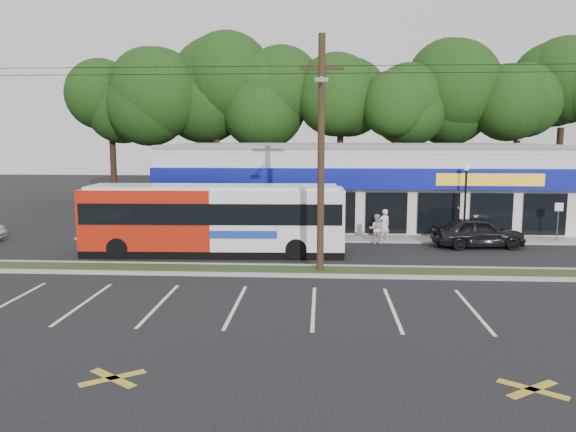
% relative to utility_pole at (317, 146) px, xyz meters
% --- Properties ---
extents(ground, '(120.00, 120.00, 0.00)m').
position_rel_utility_pole_xyz_m(ground, '(-2.83, -0.93, -5.41)').
color(ground, black).
rests_on(ground, ground).
extents(grass_strip, '(40.00, 1.60, 0.12)m').
position_rel_utility_pole_xyz_m(grass_strip, '(-2.83, 0.07, -5.35)').
color(grass_strip, '#203917').
rests_on(grass_strip, ground).
extents(curb_south, '(40.00, 0.25, 0.14)m').
position_rel_utility_pole_xyz_m(curb_south, '(-2.83, -0.78, -5.34)').
color(curb_south, '#9E9E93').
rests_on(curb_south, ground).
extents(curb_north, '(40.00, 0.25, 0.14)m').
position_rel_utility_pole_xyz_m(curb_north, '(-2.83, 0.92, -5.34)').
color(curb_north, '#9E9E93').
rests_on(curb_north, ground).
extents(sidewalk, '(32.00, 2.20, 0.10)m').
position_rel_utility_pole_xyz_m(sidewalk, '(2.17, 8.07, -5.36)').
color(sidewalk, '#9E9E93').
rests_on(sidewalk, ground).
extents(strip_mall, '(25.00, 12.55, 5.30)m').
position_rel_utility_pole_xyz_m(strip_mall, '(2.67, 14.99, -2.76)').
color(strip_mall, beige).
rests_on(strip_mall, ground).
extents(utility_pole, '(50.00, 2.77, 10.00)m').
position_rel_utility_pole_xyz_m(utility_pole, '(0.00, 0.00, 0.00)').
color(utility_pole, black).
rests_on(utility_pole, ground).
extents(lamp_post, '(0.30, 0.30, 4.25)m').
position_rel_utility_pole_xyz_m(lamp_post, '(8.17, 7.87, -2.74)').
color(lamp_post, black).
rests_on(lamp_post, ground).
extents(sign_post, '(0.45, 0.10, 2.23)m').
position_rel_utility_pole_xyz_m(sign_post, '(13.17, 7.65, -3.86)').
color(sign_post, '#59595E').
rests_on(sign_post, ground).
extents(tree_line, '(46.76, 6.76, 11.83)m').
position_rel_utility_pole_xyz_m(tree_line, '(1.17, 25.07, 3.00)').
color(tree_line, black).
rests_on(tree_line, ground).
extents(metrobus, '(12.91, 3.16, 3.45)m').
position_rel_utility_pole_xyz_m(metrobus, '(-5.11, 3.57, -3.59)').
color(metrobus, '#B01E0D').
rests_on(metrobus, ground).
extents(car_dark, '(4.89, 2.37, 1.61)m').
position_rel_utility_pole_xyz_m(car_dark, '(8.47, 6.12, -4.61)').
color(car_dark, black).
rests_on(car_dark, ground).
extents(pedestrian_a, '(0.77, 0.65, 1.81)m').
position_rel_utility_pole_xyz_m(pedestrian_a, '(3.70, 7.57, -4.51)').
color(pedestrian_a, silver).
rests_on(pedestrian_a, ground).
extents(pedestrian_b, '(0.88, 0.74, 1.63)m').
position_rel_utility_pole_xyz_m(pedestrian_b, '(3.19, 6.82, -4.60)').
color(pedestrian_b, beige).
rests_on(pedestrian_b, ground).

